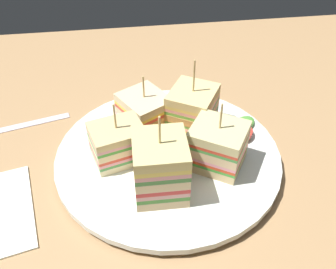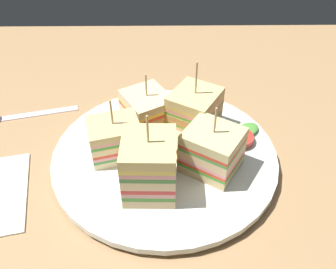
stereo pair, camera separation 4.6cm
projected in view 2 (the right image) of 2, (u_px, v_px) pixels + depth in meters
ground_plane at (168, 166)px, 49.45cm from camera, size 111.48×84.37×1.80cm
plate at (168, 156)px, 48.26cm from camera, size 28.86×28.86×1.55cm
sandwich_wedge_0 at (215, 150)px, 44.04cm from camera, size 8.37×8.16×9.03cm
sandwich_wedge_1 at (197, 112)px, 49.64cm from camera, size 8.10×8.33×10.40cm
sandwich_wedge_2 at (150, 110)px, 50.65cm from camera, size 7.97×8.26×8.05cm
sandwich_wedge_3 at (118, 141)px, 45.90cm from camera, size 7.46×6.59×8.23cm
sandwich_wedge_4 at (153, 166)px, 40.99cm from camera, size 5.99×6.48×10.56cm
chip_pile at (173, 145)px, 47.67cm from camera, size 5.12×5.56×1.84cm
salad_garnish at (238, 137)px, 49.42cm from camera, size 6.85×8.45×1.19cm
spoon at (3, 117)px, 55.37cm from camera, size 15.20×5.57×1.00cm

